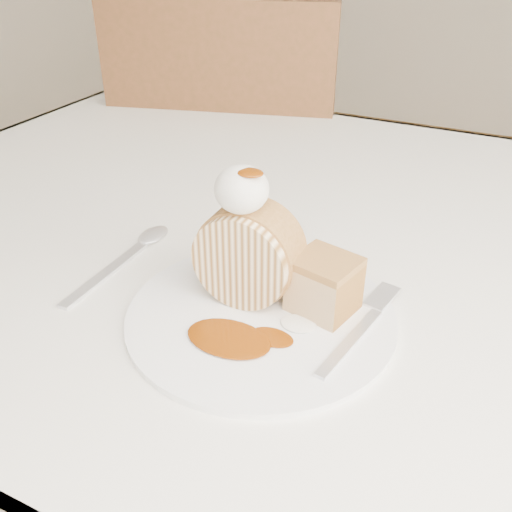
% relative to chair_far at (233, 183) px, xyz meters
% --- Properties ---
extents(table, '(1.40, 0.90, 0.75)m').
position_rel_chair_far_xyz_m(table, '(0.44, -0.48, 0.12)').
color(table, white).
rests_on(table, ground).
extents(chair_far, '(0.55, 0.55, 0.95)m').
position_rel_chair_far_xyz_m(chair_far, '(0.00, 0.00, 0.00)').
color(chair_far, brown).
rests_on(chair_far, ground).
extents(plate, '(0.31, 0.31, 0.01)m').
position_rel_chair_far_xyz_m(plate, '(0.40, -0.67, 0.21)').
color(plate, white).
rests_on(plate, table).
extents(roulade_slice, '(0.10, 0.05, 0.09)m').
position_rel_chair_far_xyz_m(roulade_slice, '(0.37, -0.65, 0.26)').
color(roulade_slice, '#FFE2B1').
rests_on(roulade_slice, plate).
extents(cake_chunk, '(0.07, 0.06, 0.05)m').
position_rel_chair_far_xyz_m(cake_chunk, '(0.44, -0.64, 0.24)').
color(cake_chunk, '#AB7540').
rests_on(cake_chunk, plate).
extents(whipped_cream, '(0.05, 0.05, 0.04)m').
position_rel_chair_far_xyz_m(whipped_cream, '(0.37, -0.66, 0.33)').
color(whipped_cream, white).
rests_on(whipped_cream, roulade_slice).
extents(caramel_drizzle, '(0.02, 0.02, 0.01)m').
position_rel_chair_far_xyz_m(caramel_drizzle, '(0.38, -0.66, 0.36)').
color(caramel_drizzle, '#6D2D04').
rests_on(caramel_drizzle, whipped_cream).
extents(caramel_pool, '(0.09, 0.07, 0.00)m').
position_rel_chair_far_xyz_m(caramel_pool, '(0.39, -0.72, 0.22)').
color(caramel_pool, '#6D2D04').
rests_on(caramel_pool, plate).
extents(fork, '(0.05, 0.15, 0.00)m').
position_rel_chair_far_xyz_m(fork, '(0.49, -0.68, 0.22)').
color(fork, silver).
rests_on(fork, plate).
extents(spoon, '(0.03, 0.17, 0.00)m').
position_rel_chair_far_xyz_m(spoon, '(0.21, -0.68, 0.21)').
color(spoon, silver).
rests_on(spoon, table).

